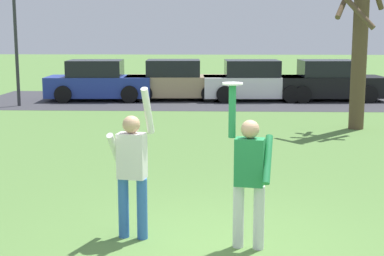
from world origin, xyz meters
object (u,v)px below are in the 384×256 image
at_px(frisbee_disc, 233,84).
at_px(lamppost_by_lot, 16,35).
at_px(parked_car_white, 254,82).
at_px(parked_car_black, 329,82).
at_px(person_catcher, 249,173).
at_px(parked_car_blue, 99,82).
at_px(person_defender, 132,166).
at_px(bare_tree_tall, 360,13).
at_px(parked_car_tan, 176,81).

bearing_deg(frisbee_disc, lamppost_by_lot, 118.51).
xyz_separation_m(parked_car_white, parked_car_black, (2.98, 0.13, 0.00)).
relative_size(person_catcher, parked_car_white, 0.50).
bearing_deg(person_catcher, parked_car_white, -82.99).
height_order(person_catcher, parked_car_white, person_catcher).
bearing_deg(parked_car_black, parked_car_blue, 179.46).
distance_m(person_catcher, frisbee_disc, 1.13).
relative_size(person_defender, parked_car_blue, 0.49).
height_order(person_defender, parked_car_white, person_defender).
bearing_deg(frisbee_disc, parked_car_black, 74.60).
height_order(person_defender, frisbee_disc, frisbee_disc).
bearing_deg(lamppost_by_lot, frisbee_disc, -61.49).
bearing_deg(parked_car_blue, bare_tree_tall, -39.55).
distance_m(parked_car_tan, parked_car_black, 6.11).
relative_size(parked_car_blue, parked_car_black, 1.00).
relative_size(person_defender, parked_car_black, 0.49).
distance_m(parked_car_blue, bare_tree_tall, 11.01).
height_order(person_catcher, parked_car_tan, person_catcher).
height_order(person_catcher, frisbee_disc, frisbee_disc).
distance_m(person_defender, parked_car_blue, 15.66).
bearing_deg(person_catcher, parked_car_tan, -71.73).
relative_size(person_catcher, person_defender, 1.02).
relative_size(person_defender, parked_car_tan, 0.49).
bearing_deg(parked_car_white, parked_car_black, -0.08).
xyz_separation_m(bare_tree_tall, lamppost_by_lot, (-11.16, 4.54, -0.63)).
relative_size(parked_car_white, parked_car_black, 1.00).
bearing_deg(bare_tree_tall, person_defender, -119.84).
xyz_separation_m(parked_car_tan, lamppost_by_lot, (-5.66, -2.21, 1.86)).
distance_m(person_defender, lamppost_by_lot, 14.77).
bearing_deg(parked_car_white, bare_tree_tall, -72.94).
bearing_deg(parked_car_black, lamppost_by_lot, -171.88).
bearing_deg(parked_car_tan, bare_tree_tall, -53.46).
bearing_deg(parked_car_blue, lamppost_by_lot, -146.35).
distance_m(person_defender, bare_tree_tall, 10.41).
xyz_separation_m(frisbee_disc, parked_car_tan, (-1.74, 15.83, -1.37)).
relative_size(parked_car_tan, lamppost_by_lot, 0.98).
distance_m(parked_car_blue, parked_car_tan, 3.09).
xyz_separation_m(parked_car_black, lamppost_by_lot, (-11.76, -2.24, 1.86)).
xyz_separation_m(person_defender, bare_tree_tall, (5.06, 8.82, 2.24)).
xyz_separation_m(person_catcher, person_defender, (-1.51, 0.30, -0.00)).
bearing_deg(person_defender, parked_car_blue, 114.22).
bearing_deg(parked_car_white, parked_car_tan, 175.40).
relative_size(person_defender, parked_car_white, 0.49).
height_order(parked_car_tan, bare_tree_tall, bare_tree_tall).
relative_size(frisbee_disc, lamppost_by_lot, 0.06).
height_order(parked_car_blue, parked_car_white, same).
distance_m(frisbee_disc, lamppost_by_lot, 15.50).
bearing_deg(person_catcher, parked_car_blue, -60.85).
relative_size(frisbee_disc, bare_tree_tall, 0.04).
bearing_deg(parked_car_tan, parked_car_white, -4.60).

